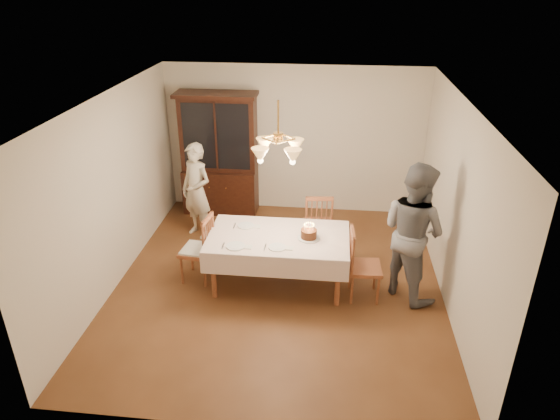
# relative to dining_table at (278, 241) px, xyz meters

# --- Properties ---
(ground) EXTENTS (5.00, 5.00, 0.00)m
(ground) POSITION_rel_dining_table_xyz_m (0.00, 0.00, -0.68)
(ground) COLOR #532E17
(ground) RESTS_ON ground
(room_shell) EXTENTS (5.00, 5.00, 5.00)m
(room_shell) POSITION_rel_dining_table_xyz_m (0.00, 0.00, 0.90)
(room_shell) COLOR white
(room_shell) RESTS_ON ground
(dining_table) EXTENTS (1.90, 1.10, 0.76)m
(dining_table) POSITION_rel_dining_table_xyz_m (0.00, 0.00, 0.00)
(dining_table) COLOR brown
(dining_table) RESTS_ON ground
(china_hutch) EXTENTS (1.38, 0.54, 2.16)m
(china_hutch) POSITION_rel_dining_table_xyz_m (-1.30, 2.25, 0.36)
(china_hutch) COLOR black
(china_hutch) RESTS_ON ground
(chair_far_side) EXTENTS (0.48, 0.46, 1.00)m
(chair_far_side) POSITION_rel_dining_table_xyz_m (0.50, 0.98, -0.24)
(chair_far_side) COLOR brown
(chair_far_side) RESTS_ON ground
(chair_left_end) EXTENTS (0.47, 0.49, 1.00)m
(chair_left_end) POSITION_rel_dining_table_xyz_m (-1.14, -0.00, -0.23)
(chair_left_end) COLOR brown
(chair_left_end) RESTS_ON ground
(chair_right_end) EXTENTS (0.44, 0.46, 1.00)m
(chair_right_end) POSITION_rel_dining_table_xyz_m (1.16, -0.19, -0.24)
(chair_right_end) COLOR brown
(chair_right_end) RESTS_ON ground
(elderly_woman) EXTENTS (0.69, 0.62, 1.58)m
(elderly_woman) POSITION_rel_dining_table_xyz_m (-1.47, 1.28, 0.11)
(elderly_woman) COLOR beige
(elderly_woman) RESTS_ON ground
(adult_in_grey) EXTENTS (1.13, 1.16, 1.88)m
(adult_in_grey) POSITION_rel_dining_table_xyz_m (1.76, -0.02, 0.26)
(adult_in_grey) COLOR slate
(adult_in_grey) RESTS_ON ground
(birthday_cake) EXTENTS (0.30, 0.30, 0.21)m
(birthday_cake) POSITION_rel_dining_table_xyz_m (0.41, -0.02, 0.14)
(birthday_cake) COLOR white
(birthday_cake) RESTS_ON dining_table
(place_setting_near_left) EXTENTS (0.39, 0.24, 0.02)m
(place_setting_near_left) POSITION_rel_dining_table_xyz_m (-0.51, -0.35, 0.08)
(place_setting_near_left) COLOR white
(place_setting_near_left) RESTS_ON dining_table
(place_setting_near_right) EXTENTS (0.37, 0.23, 0.02)m
(place_setting_near_right) POSITION_rel_dining_table_xyz_m (0.04, -0.32, 0.08)
(place_setting_near_right) COLOR white
(place_setting_near_right) RESTS_ON dining_table
(place_setting_far_left) EXTENTS (0.37, 0.23, 0.02)m
(place_setting_far_left) POSITION_rel_dining_table_xyz_m (-0.47, 0.23, 0.08)
(place_setting_far_left) COLOR white
(place_setting_far_left) RESTS_ON dining_table
(chandelier) EXTENTS (0.62, 0.62, 0.73)m
(chandelier) POSITION_rel_dining_table_xyz_m (-0.00, -0.00, 1.29)
(chandelier) COLOR #BF8C3F
(chandelier) RESTS_ON ground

